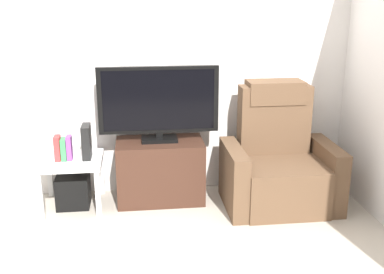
% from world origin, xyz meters
% --- Properties ---
extents(ground_plane, '(6.40, 6.40, 0.00)m').
position_xyz_m(ground_plane, '(0.00, 0.00, 0.00)').
color(ground_plane, '#B2A899').
extents(wall_back, '(6.40, 0.06, 2.60)m').
position_xyz_m(wall_back, '(0.00, 1.13, 1.30)').
color(wall_back, silver).
rests_on(wall_back, ground).
extents(tv_stand, '(0.78, 0.45, 0.56)m').
position_xyz_m(tv_stand, '(0.06, 0.84, 0.28)').
color(tv_stand, '#3D2319').
rests_on(tv_stand, ground).
extents(television, '(1.06, 0.20, 0.67)m').
position_xyz_m(television, '(0.06, 0.86, 0.92)').
color(television, black).
rests_on(television, tv_stand).
extents(recliner_armchair, '(0.98, 0.78, 1.08)m').
position_xyz_m(recliner_armchair, '(1.11, 0.66, 0.37)').
color(recliner_armchair, brown).
rests_on(recliner_armchair, ground).
extents(side_table, '(0.54, 0.54, 0.45)m').
position_xyz_m(side_table, '(-0.72, 0.81, 0.38)').
color(side_table, white).
rests_on(side_table, ground).
extents(subwoofer_box, '(0.28, 0.28, 0.28)m').
position_xyz_m(subwoofer_box, '(-0.72, 0.81, 0.14)').
color(subwoofer_box, black).
rests_on(subwoofer_box, ground).
extents(book_leftmost, '(0.05, 0.12, 0.22)m').
position_xyz_m(book_leftmost, '(-0.82, 0.79, 0.55)').
color(book_leftmost, red).
rests_on(book_leftmost, side_table).
extents(book_middle, '(0.04, 0.12, 0.19)m').
position_xyz_m(book_middle, '(-0.77, 0.79, 0.54)').
color(book_middle, '#388C4C').
rests_on(book_middle, side_table).
extents(book_rightmost, '(0.04, 0.11, 0.21)m').
position_xyz_m(book_rightmost, '(-0.72, 0.79, 0.55)').
color(book_rightmost, purple).
rests_on(book_rightmost, side_table).
extents(game_console, '(0.07, 0.20, 0.30)m').
position_xyz_m(game_console, '(-0.58, 0.82, 0.59)').
color(game_console, black).
rests_on(game_console, side_table).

